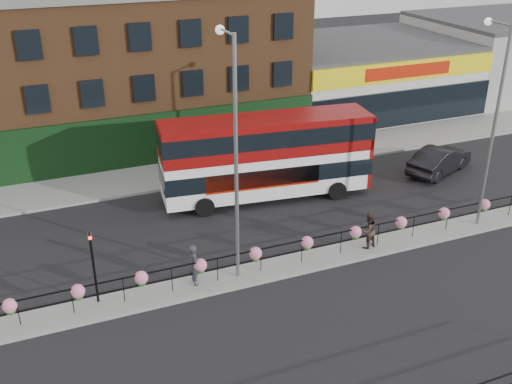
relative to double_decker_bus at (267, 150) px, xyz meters
name	(u,v)px	position (x,y,z in m)	size (l,w,h in m)	color
ground	(281,269)	(-2.31, -7.05, -2.85)	(120.00, 120.00, 0.00)	black
north_pavement	(201,170)	(-2.31, 4.95, -2.77)	(60.00, 4.00, 0.15)	gray
median	(281,267)	(-2.31, -7.05, -2.77)	(60.00, 1.60, 0.15)	gray
brick_building	(104,66)	(-6.31, 12.91, 2.28)	(25.00, 12.21, 10.30)	brown
supermarket	(361,74)	(13.69, 12.85, -0.20)	(15.00, 12.25, 5.30)	silver
warehouse_east	(505,53)	(28.44, 12.95, 0.30)	(14.50, 12.00, 6.30)	#9F9E9A
median_railing	(282,249)	(-2.31, -7.05, -1.80)	(30.04, 0.56, 1.23)	black
double_decker_bus	(267,150)	(0.00, 0.00, 0.00)	(11.70, 4.02, 4.64)	white
car	(440,160)	(11.09, -0.77, -2.03)	(5.23, 3.52, 1.63)	black
pedestrian_a	(194,264)	(-6.27, -6.88, -1.77)	(0.46, 0.69, 1.86)	#2D2E36
pedestrian_b	(368,230)	(2.11, -7.06, -1.80)	(0.99, 0.85, 1.79)	#3C2A26
lamp_column_west	(233,140)	(-4.38, -6.76, 3.48)	(0.37, 1.83, 10.43)	slate
lamp_column_east	(493,110)	(8.54, -6.91, 3.20)	(0.36, 1.75, 9.95)	slate
traffic_light_median	(92,252)	(-10.31, -6.66, -0.38)	(0.15, 0.28, 3.65)	black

